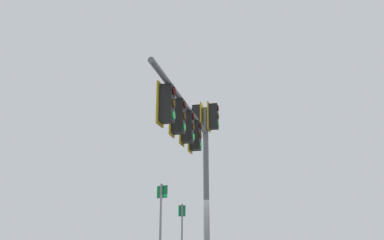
# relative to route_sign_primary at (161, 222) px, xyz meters

# --- Properties ---
(signal_mast_assembly) EXTENTS (4.62, 4.44, 5.92)m
(signal_mast_assembly) POSITION_rel_route_sign_primary_xyz_m (-0.80, 0.55, 2.53)
(signal_mast_assembly) COLOR slate
(signal_mast_assembly) RESTS_ON ground
(route_sign_primary) EXTENTS (0.17, 0.36, 2.82)m
(route_sign_primary) POSITION_rel_route_sign_primary_xyz_m (0.00, 0.00, 0.00)
(route_sign_primary) COLOR slate
(route_sign_primary) RESTS_ON ground
(route_sign_secondary) EXTENTS (0.27, 0.14, 2.58)m
(route_sign_secondary) POSITION_rel_route_sign_primary_xyz_m (-2.69, -3.24, -0.16)
(route_sign_secondary) COLOR slate
(route_sign_secondary) RESTS_ON ground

